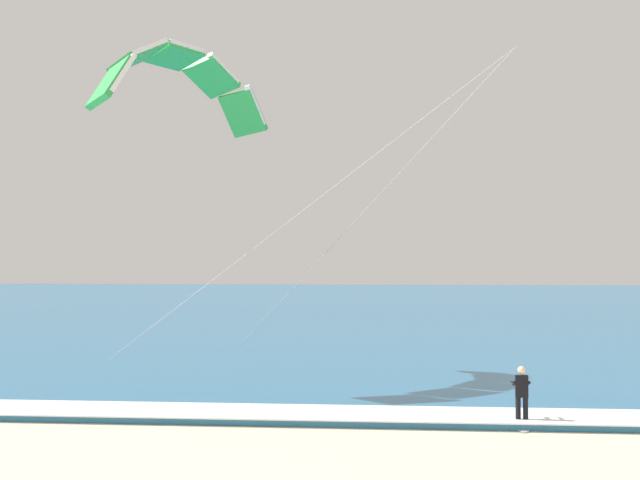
# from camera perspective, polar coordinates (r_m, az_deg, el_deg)

# --- Properties ---
(sea) EXTENTS (200.00, 120.00, 0.20)m
(sea) POSITION_cam_1_polar(r_m,az_deg,el_deg) (82.13, 9.80, -4.58)
(sea) COLOR teal
(sea) RESTS_ON ground
(surf_foam) EXTENTS (200.00, 2.30, 0.04)m
(surf_foam) POSITION_cam_1_polar(r_m,az_deg,el_deg) (24.16, 22.07, -11.80)
(surf_foam) COLOR white
(surf_foam) RESTS_ON sea
(surfboard) EXTENTS (0.54, 1.43, 0.09)m
(surfboard) POSITION_cam_1_polar(r_m,az_deg,el_deg) (22.91, 14.37, -12.93)
(surfboard) COLOR white
(surfboard) RESTS_ON ground
(kitesurfer) EXTENTS (0.55, 0.54, 1.69)m
(kitesurfer) POSITION_cam_1_polar(r_m,az_deg,el_deg) (22.76, 14.35, -10.67)
(kitesurfer) COLOR black
(kitesurfer) RESTS_ON ground
(kite_primary) EXTENTS (13.96, 10.16, 11.52)m
(kite_primary) POSITION_cam_1_polar(r_m,az_deg,el_deg) (30.84, -10.07, 11.47)
(kite_primary) COLOR green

